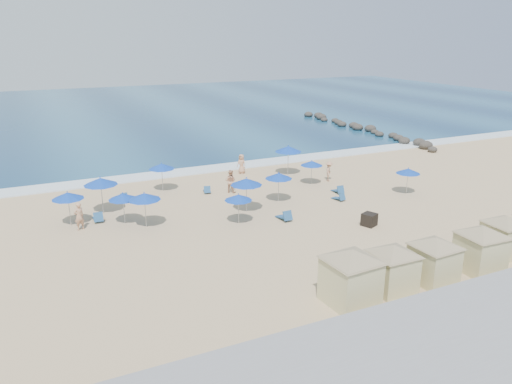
# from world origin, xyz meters

# --- Properties ---
(ground) EXTENTS (160.00, 160.00, 0.00)m
(ground) POSITION_xyz_m (0.00, 0.00, 0.00)
(ground) COLOR tan
(ground) RESTS_ON ground
(ocean) EXTENTS (160.00, 80.00, 0.06)m
(ocean) POSITION_xyz_m (0.00, 55.00, 0.03)
(ocean) COLOR navy
(ocean) RESTS_ON ground
(surf_line) EXTENTS (160.00, 2.50, 0.08)m
(surf_line) POSITION_xyz_m (0.00, 15.50, 0.04)
(surf_line) COLOR white
(surf_line) RESTS_ON ground
(seawall) EXTENTS (160.00, 6.10, 1.22)m
(seawall) POSITION_xyz_m (0.00, -13.50, 0.65)
(seawall) COLOR gray
(seawall) RESTS_ON ground
(rock_jetty) EXTENTS (2.56, 26.66, 0.96)m
(rock_jetty) POSITION_xyz_m (24.01, 24.90, 0.36)
(rock_jetty) COLOR #292522
(rock_jetty) RESTS_ON ground
(trash_bin) EXTENTS (1.08, 1.08, 0.82)m
(trash_bin) POSITION_xyz_m (4.21, -2.20, 0.41)
(trash_bin) COLOR black
(trash_bin) RESTS_ON ground
(cabana_0) EXTENTS (4.68, 4.68, 2.94)m
(cabana_0) POSITION_xyz_m (-2.69, -9.68, 1.69)
(cabana_0) COLOR beige
(cabana_0) RESTS_ON ground
(cabana_1) EXTENTS (4.16, 4.16, 2.61)m
(cabana_1) POSITION_xyz_m (-0.18, -9.56, 1.50)
(cabana_1) COLOR beige
(cabana_1) RESTS_ON ground
(cabana_2) EXTENTS (4.20, 4.20, 2.64)m
(cabana_2) POSITION_xyz_m (2.27, -9.76, 1.51)
(cabana_2) COLOR beige
(cabana_2) RESTS_ON ground
(cabana_3) EXTENTS (4.35, 4.35, 2.73)m
(cabana_3) POSITION_xyz_m (5.37, -9.86, 1.57)
(cabana_3) COLOR beige
(cabana_3) RESTS_ON ground
(cabana_4) EXTENTS (4.13, 4.13, 2.59)m
(cabana_4) POSITION_xyz_m (8.13, -9.06, 1.48)
(cabana_4) COLOR beige
(cabana_4) RESTS_ON ground
(umbrella_0) EXTENTS (2.04, 2.04, 2.32)m
(umbrella_0) POSITION_xyz_m (-13.28, 6.23, 2.01)
(umbrella_0) COLOR #A5A8AD
(umbrella_0) RESTS_ON ground
(umbrella_1) EXTENTS (1.89, 1.89, 2.15)m
(umbrella_1) POSITION_xyz_m (-10.04, 4.99, 1.87)
(umbrella_1) COLOR #A5A8AD
(umbrella_1) RESTS_ON ground
(umbrella_2) EXTENTS (2.31, 2.31, 2.63)m
(umbrella_2) POSITION_xyz_m (-10.98, 7.69, 2.28)
(umbrella_2) COLOR #A5A8AD
(umbrella_2) RESTS_ON ground
(umbrella_3) EXTENTS (2.09, 2.09, 2.38)m
(umbrella_3) POSITION_xyz_m (-8.92, 3.79, 2.07)
(umbrella_3) COLOR #A5A8AD
(umbrella_3) RESTS_ON ground
(umbrella_4) EXTENTS (2.04, 2.04, 2.32)m
(umbrella_4) POSITION_xyz_m (-5.87, 10.92, 2.01)
(umbrella_4) COLOR #A5A8AD
(umbrella_4) RESTS_ON ground
(umbrella_5) EXTENTS (2.21, 2.21, 2.51)m
(umbrella_5) POSITION_xyz_m (-1.88, 3.65, 2.18)
(umbrella_5) COLOR #A5A8AD
(umbrella_5) RESTS_ON ground
(umbrella_6) EXTENTS (1.83, 1.83, 2.08)m
(umbrella_6) POSITION_xyz_m (-3.29, 1.79, 1.80)
(umbrella_6) COLOR #A5A8AD
(umbrella_6) RESTS_ON ground
(umbrella_7) EXTENTS (2.01, 2.01, 2.28)m
(umbrella_7) POSITION_xyz_m (1.17, 4.65, 1.98)
(umbrella_7) COLOR #A5A8AD
(umbrella_7) RESTS_ON ground
(umbrella_8) EXTENTS (2.35, 2.35, 2.67)m
(umbrella_8) POSITION_xyz_m (5.40, 10.86, 2.32)
(umbrella_8) COLOR #A5A8AD
(umbrella_8) RESTS_ON ground
(umbrella_9) EXTENTS (1.83, 1.83, 2.08)m
(umbrella_9) POSITION_xyz_m (5.69, 7.41, 1.80)
(umbrella_9) COLOR #A5A8AD
(umbrella_9) RESTS_ON ground
(umbrella_10) EXTENTS (1.86, 1.86, 2.11)m
(umbrella_10) POSITION_xyz_m (11.06, 2.04, 1.83)
(umbrella_10) COLOR #A5A8AD
(umbrella_10) RESTS_ON ground
(beach_chair_0) EXTENTS (0.67, 1.38, 0.75)m
(beach_chair_0) POSITION_xyz_m (-11.57, 6.16, 0.26)
(beach_chair_0) COLOR #235182
(beach_chair_0) RESTS_ON ground
(beach_chair_1) EXTENTS (0.80, 1.29, 0.66)m
(beach_chair_1) POSITION_xyz_m (-9.22, 9.86, 0.23)
(beach_chair_1) COLOR #235182
(beach_chair_1) RESTS_ON ground
(beach_chair_2) EXTENTS (0.78, 1.23, 0.62)m
(beach_chair_2) POSITION_xyz_m (-2.89, 8.93, 0.22)
(beach_chair_2) COLOR #235182
(beach_chair_2) RESTS_ON ground
(beach_chair_3) EXTENTS (0.65, 1.40, 0.76)m
(beach_chair_3) POSITION_xyz_m (-0.26, 1.02, 0.26)
(beach_chair_3) COLOR #235182
(beach_chair_3) RESTS_ON ground
(beach_chair_4) EXTENTS (0.65, 1.20, 0.63)m
(beach_chair_4) POSITION_xyz_m (5.41, 2.92, 0.22)
(beach_chair_4) COLOR #235182
(beach_chair_4) RESTS_ON ground
(beach_chair_5) EXTENTS (0.64, 1.28, 0.68)m
(beach_chair_5) POSITION_xyz_m (6.38, 4.45, 0.24)
(beach_chair_5) COLOR #235182
(beach_chair_5) RESTS_ON ground
(beachgoer_0) EXTENTS (0.77, 0.65, 1.81)m
(beachgoer_0) POSITION_xyz_m (-12.83, 5.14, 0.90)
(beachgoer_0) COLOR tan
(beachgoer_0) RESTS_ON ground
(beachgoer_1) EXTENTS (1.11, 1.10, 1.81)m
(beachgoer_1) POSITION_xyz_m (-1.17, 8.26, 0.91)
(beachgoer_1) COLOR tan
(beachgoer_1) RESTS_ON ground
(beachgoer_2) EXTENTS (1.17, 1.25, 1.70)m
(beachgoer_2) POSITION_xyz_m (7.56, 7.61, 0.85)
(beachgoer_2) COLOR tan
(beachgoer_2) RESTS_ON ground
(beachgoer_3) EXTENTS (0.93, 1.01, 1.74)m
(beachgoer_3) POSITION_xyz_m (1.87, 13.00, 0.87)
(beachgoer_3) COLOR tan
(beachgoer_3) RESTS_ON ground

